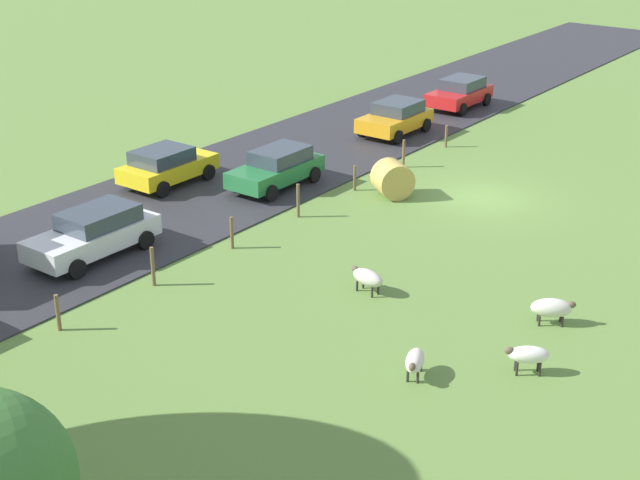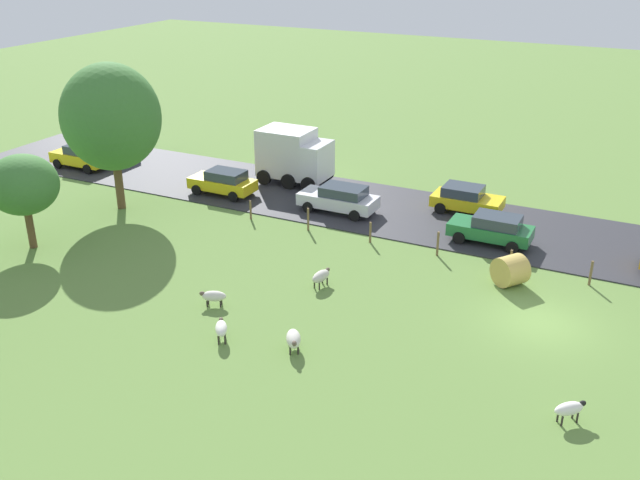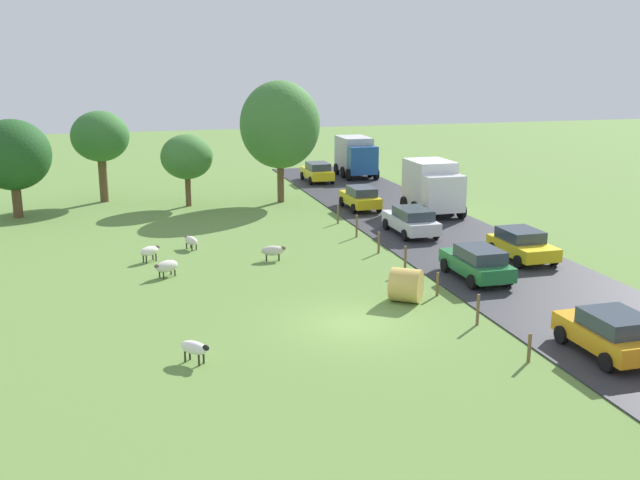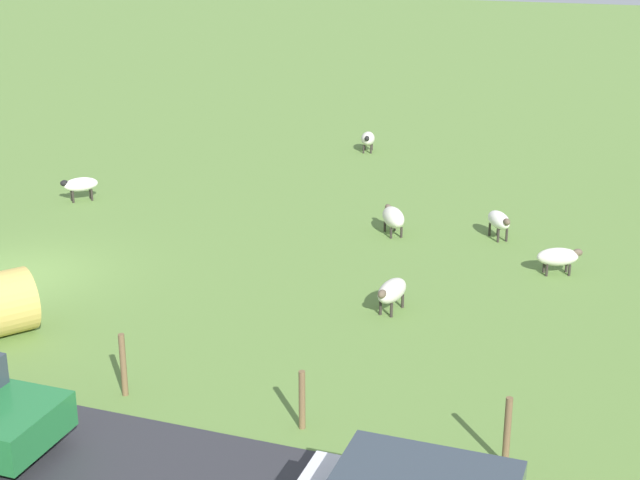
% 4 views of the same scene
% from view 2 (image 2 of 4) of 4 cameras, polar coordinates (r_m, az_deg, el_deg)
% --- Properties ---
extents(ground_plane, '(160.00, 160.00, 0.00)m').
position_cam_2_polar(ground_plane, '(31.51, 17.05, -6.31)').
color(ground_plane, olive).
extents(road_strip, '(8.00, 80.00, 0.06)m').
position_cam_2_polar(road_strip, '(39.82, 19.53, -0.14)').
color(road_strip, '#2D2D33').
rests_on(road_strip, ground_plane).
extents(sheep_0, '(0.85, 1.21, 0.71)m').
position_cam_2_polar(sheep_0, '(31.53, -8.49, -4.45)').
color(sheep_0, silver).
rests_on(sheep_0, ground_plane).
extents(sheep_1, '(1.07, 1.09, 0.77)m').
position_cam_2_polar(sheep_1, '(25.74, 19.26, -12.58)').
color(sheep_1, white).
rests_on(sheep_1, ground_plane).
extents(sheep_3, '(1.28, 0.68, 0.77)m').
position_cam_2_polar(sheep_3, '(32.81, 0.08, -2.90)').
color(sheep_3, beige).
rests_on(sheep_3, ground_plane).
extents(sheep_4, '(1.15, 0.98, 0.79)m').
position_cam_2_polar(sheep_4, '(28.92, -7.88, -6.99)').
color(sheep_4, white).
rests_on(sheep_4, ground_plane).
extents(sheep_5, '(1.29, 1.09, 0.79)m').
position_cam_2_polar(sheep_5, '(28.06, -2.13, -7.88)').
color(sheep_5, silver).
rests_on(sheep_5, ground_plane).
extents(hay_bale_0, '(1.82, 1.87, 1.42)m').
position_cam_2_polar(hay_bale_0, '(34.04, 14.93, -2.37)').
color(hay_bale_0, tan).
rests_on(hay_bale_0, ground_plane).
extents(tree_0, '(3.53, 3.53, 4.94)m').
position_cam_2_polar(tree_0, '(38.70, -22.60, 4.07)').
color(tree_0, brown).
rests_on(tree_0, ground_plane).
extents(tree_3, '(5.57, 5.57, 8.47)m').
position_cam_2_polar(tree_3, '(42.24, -16.31, 9.38)').
color(tree_3, brown).
rests_on(tree_3, ground_plane).
extents(fence_post_1, '(0.12, 0.12, 1.22)m').
position_cam_2_polar(fence_post_1, '(35.15, 20.78, -2.49)').
color(fence_post_1, brown).
rests_on(fence_post_1, ground_plane).
extents(fence_post_2, '(0.12, 0.12, 1.03)m').
position_cam_2_polar(fence_post_2, '(35.58, 14.96, -1.54)').
color(fence_post_2, brown).
rests_on(fence_post_2, ground_plane).
extents(fence_post_3, '(0.12, 0.12, 1.29)m').
position_cam_2_polar(fence_post_3, '(36.29, 9.37, -0.29)').
color(fence_post_3, brown).
rests_on(fence_post_3, ground_plane).
extents(fence_post_4, '(0.12, 0.12, 1.14)m').
position_cam_2_polar(fence_post_4, '(37.42, 4.03, 0.62)').
color(fence_post_4, brown).
rests_on(fence_post_4, ground_plane).
extents(fence_post_5, '(0.12, 0.12, 1.29)m').
position_cam_2_polar(fence_post_5, '(38.81, -0.95, 1.66)').
color(fence_post_5, brown).
rests_on(fence_post_5, ground_plane).
extents(fence_post_6, '(0.12, 0.12, 1.11)m').
position_cam_2_polar(fence_post_6, '(40.54, -5.55, 2.40)').
color(fence_post_6, brown).
rests_on(fence_post_6, ground_plane).
extents(truck_0, '(2.85, 4.45, 3.44)m').
position_cam_2_polar(truck_0, '(45.89, -2.12, 6.80)').
color(truck_0, white).
rests_on(truck_0, road_strip).
extents(truck_1, '(2.69, 4.75, 3.35)m').
position_cam_2_polar(truck_1, '(55.19, -17.07, 8.65)').
color(truck_1, '#1E4C99').
rests_on(truck_1, road_strip).
extents(car_1, '(2.04, 4.13, 1.59)m').
position_cam_2_polar(car_1, '(51.71, -18.45, 6.39)').
color(car_1, yellow).
rests_on(car_1, road_strip).
extents(car_3, '(2.01, 4.24, 1.53)m').
position_cam_2_polar(car_3, '(38.15, 13.56, 0.92)').
color(car_3, '#237238').
rests_on(car_3, road_strip).
extents(car_4, '(2.17, 3.97, 1.51)m').
position_cam_2_polar(car_4, '(42.08, 11.57, 3.26)').
color(car_4, yellow).
rests_on(car_4, road_strip).
extents(car_5, '(1.95, 4.10, 1.54)m').
position_cam_2_polar(car_5, '(44.38, -7.71, 4.63)').
color(car_5, yellow).
rests_on(car_5, road_strip).
extents(car_6, '(2.09, 4.52, 1.57)m').
position_cam_2_polar(car_6, '(41.22, 1.56, 3.35)').
color(car_6, silver).
rests_on(car_6, road_strip).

